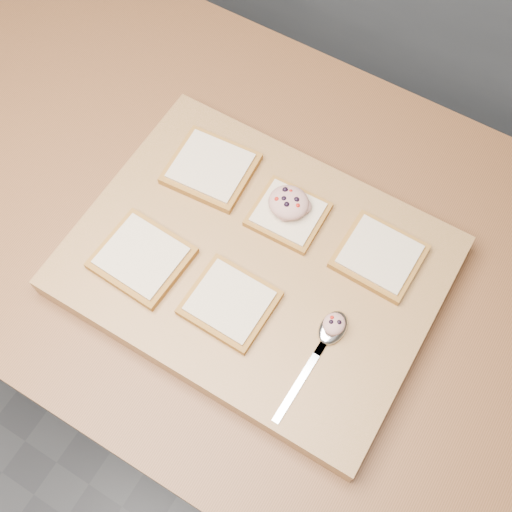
% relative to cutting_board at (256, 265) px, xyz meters
% --- Properties ---
extents(ground, '(4.00, 4.00, 0.00)m').
position_rel_cutting_board_xyz_m(ground, '(0.06, 0.06, -0.92)').
color(ground, '#515459').
rests_on(ground, ground).
extents(island_counter, '(2.00, 0.80, 0.90)m').
position_rel_cutting_board_xyz_m(island_counter, '(0.06, 0.06, -0.47)').
color(island_counter, slate).
rests_on(island_counter, ground).
extents(cutting_board, '(0.55, 0.42, 0.04)m').
position_rel_cutting_board_xyz_m(cutting_board, '(0.00, 0.00, 0.00)').
color(cutting_board, '#9D6C43').
rests_on(cutting_board, island_counter).
extents(bread_far_left, '(0.14, 0.13, 0.02)m').
position_rel_cutting_board_xyz_m(bread_far_left, '(-0.15, 0.10, 0.03)').
color(bread_far_left, olive).
rests_on(bread_far_left, cutting_board).
extents(bread_far_center, '(0.11, 0.10, 0.02)m').
position_rel_cutting_board_xyz_m(bread_far_center, '(0.00, 0.09, 0.03)').
color(bread_far_center, olive).
rests_on(bread_far_center, cutting_board).
extents(bread_far_right, '(0.12, 0.11, 0.02)m').
position_rel_cutting_board_xyz_m(bread_far_right, '(0.16, 0.10, 0.03)').
color(bread_far_right, olive).
rests_on(bread_far_right, cutting_board).
extents(bread_near_left, '(0.13, 0.12, 0.02)m').
position_rel_cutting_board_xyz_m(bread_near_left, '(-0.15, -0.09, 0.03)').
color(bread_near_left, olive).
rests_on(bread_near_left, cutting_board).
extents(bread_near_center, '(0.12, 0.11, 0.02)m').
position_rel_cutting_board_xyz_m(bread_near_center, '(0.00, -0.08, 0.03)').
color(bread_near_center, olive).
rests_on(bread_near_center, cutting_board).
extents(tuna_salad_dollop, '(0.06, 0.06, 0.03)m').
position_rel_cutting_board_xyz_m(tuna_salad_dollop, '(0.00, 0.10, 0.05)').
color(tuna_salad_dollop, tan).
rests_on(tuna_salad_dollop, bread_far_center).
extents(spoon, '(0.04, 0.19, 0.01)m').
position_rel_cutting_board_xyz_m(spoon, '(0.15, -0.05, 0.03)').
color(spoon, silver).
rests_on(spoon, cutting_board).
extents(spoon_salad, '(0.03, 0.04, 0.02)m').
position_rel_cutting_board_xyz_m(spoon_salad, '(0.15, -0.04, 0.04)').
color(spoon_salad, tan).
rests_on(spoon_salad, spoon).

